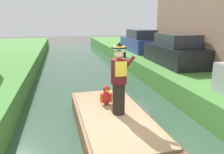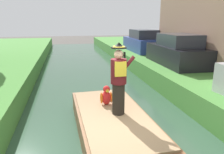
{
  "view_description": "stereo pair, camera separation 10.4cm",
  "coord_description": "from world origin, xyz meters",
  "px_view_note": "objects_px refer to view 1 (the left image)",
  "views": [
    {
      "loc": [
        -1.25,
        -4.47,
        3.08
      ],
      "look_at": [
        0.04,
        1.02,
        1.61
      ],
      "focal_mm": 35.17,
      "sensor_mm": 36.0,
      "label": 1
    },
    {
      "loc": [
        -1.15,
        -4.49,
        3.08
      ],
      "look_at": [
        0.04,
        1.02,
        1.61
      ],
      "focal_mm": 35.17,
      "sensor_mm": 36.0,
      "label": 2
    }
  ],
  "objects_px": {
    "boat": "(113,124)",
    "parked_car_dark": "(174,51)",
    "person_pirate": "(119,79)",
    "parked_car_blue": "(140,42)",
    "parrot_plush": "(106,96)"
  },
  "relations": [
    {
      "from": "boat",
      "to": "person_pirate",
      "type": "height_order",
      "value": "person_pirate"
    },
    {
      "from": "boat",
      "to": "parrot_plush",
      "type": "bearing_deg",
      "value": 94.3
    },
    {
      "from": "parrot_plush",
      "to": "parked_car_blue",
      "type": "distance_m",
      "value": 9.99
    },
    {
      "from": "boat",
      "to": "parked_car_dark",
      "type": "height_order",
      "value": "parked_car_dark"
    },
    {
      "from": "boat",
      "to": "parked_car_blue",
      "type": "height_order",
      "value": "parked_car_blue"
    },
    {
      "from": "parrot_plush",
      "to": "parked_car_dark",
      "type": "relative_size",
      "value": 0.14
    },
    {
      "from": "boat",
      "to": "person_pirate",
      "type": "relative_size",
      "value": 2.3
    },
    {
      "from": "boat",
      "to": "parrot_plush",
      "type": "xyz_separation_m",
      "value": [
        -0.05,
        0.66,
        0.55
      ]
    },
    {
      "from": "parked_car_dark",
      "to": "parked_car_blue",
      "type": "relative_size",
      "value": 1.01
    },
    {
      "from": "person_pirate",
      "to": "parked_car_dark",
      "type": "bearing_deg",
      "value": 35.95
    },
    {
      "from": "boat",
      "to": "person_pirate",
      "type": "bearing_deg",
      "value": -16.21
    },
    {
      "from": "boat",
      "to": "parked_car_dark",
      "type": "bearing_deg",
      "value": 47.68
    },
    {
      "from": "person_pirate",
      "to": "parrot_plush",
      "type": "height_order",
      "value": "person_pirate"
    },
    {
      "from": "person_pirate",
      "to": "parked_car_blue",
      "type": "bearing_deg",
      "value": 53.91
    },
    {
      "from": "parrot_plush",
      "to": "parked_car_dark",
      "type": "xyz_separation_m",
      "value": [
        4.33,
        4.04,
        0.6
      ]
    }
  ]
}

